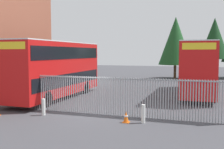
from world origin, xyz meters
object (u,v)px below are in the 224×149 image
object	(u,v)px
traffic_cone_by_gate	(126,117)
double_decker_bus_near_gate	(57,67)
bollard_near_left	(44,107)
bollard_center_front	(143,114)
double_decker_bus_behind_fence_left	(199,66)

from	to	relation	value
traffic_cone_by_gate	double_decker_bus_near_gate	bearing A→B (deg)	142.17
double_decker_bus_near_gate	bollard_near_left	bearing A→B (deg)	-67.62
bollard_near_left	traffic_cone_by_gate	xyz separation A→B (m)	(4.92, -0.09, -0.19)
bollard_center_front	double_decker_bus_behind_fence_left	bearing A→B (deg)	76.56
double_decker_bus_near_gate	double_decker_bus_behind_fence_left	size ratio (longest dim) A/B	1.00
traffic_cone_by_gate	double_decker_bus_behind_fence_left	bearing A→B (deg)	72.62
double_decker_bus_near_gate	bollard_center_front	size ratio (longest dim) A/B	11.38
double_decker_bus_near_gate	bollard_center_front	world-z (taller)	double_decker_bus_near_gate
bollard_near_left	traffic_cone_by_gate	size ratio (longest dim) A/B	1.61
double_decker_bus_near_gate	double_decker_bus_behind_fence_left	bearing A→B (deg)	26.46
double_decker_bus_near_gate	double_decker_bus_behind_fence_left	world-z (taller)	same
bollard_center_front	traffic_cone_by_gate	xyz separation A→B (m)	(-0.85, -0.20, -0.19)
double_decker_bus_near_gate	bollard_center_front	xyz separation A→B (m)	(8.03, -5.37, -1.95)
double_decker_bus_behind_fence_left	traffic_cone_by_gate	xyz separation A→B (m)	(-3.39, -10.83, -2.13)
double_decker_bus_behind_fence_left	bollard_near_left	xyz separation A→B (m)	(-8.31, -10.74, -1.95)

